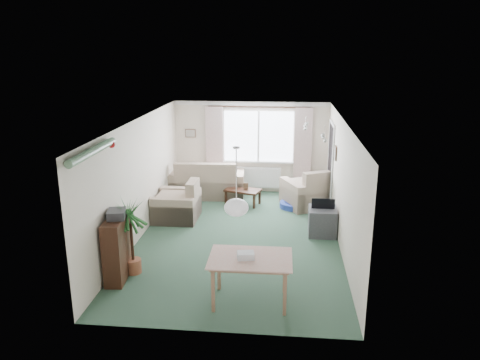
# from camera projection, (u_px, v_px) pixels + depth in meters

# --- Properties ---
(ground) EXTENTS (6.50, 6.50, 0.00)m
(ground) POSITION_uv_depth(u_px,v_px,m) (239.00, 238.00, 9.51)
(ground) COLOR #2C4A38
(window) EXTENTS (1.80, 0.03, 1.30)m
(window) POSITION_uv_depth(u_px,v_px,m) (259.00, 136.00, 12.16)
(window) COLOR white
(curtain_rod) EXTENTS (2.60, 0.03, 0.03)m
(curtain_rod) POSITION_uv_depth(u_px,v_px,m) (259.00, 107.00, 11.87)
(curtain_rod) COLOR black
(curtain_left) EXTENTS (0.45, 0.08, 2.00)m
(curtain_left) POSITION_uv_depth(u_px,v_px,m) (214.00, 145.00, 12.24)
(curtain_left) COLOR beige
(curtain_right) EXTENTS (0.45, 0.08, 2.00)m
(curtain_right) POSITION_uv_depth(u_px,v_px,m) (303.00, 147.00, 12.02)
(curtain_right) COLOR beige
(radiator) EXTENTS (1.20, 0.10, 0.55)m
(radiator) POSITION_uv_depth(u_px,v_px,m) (258.00, 177.00, 12.43)
(radiator) COLOR white
(doorway) EXTENTS (0.03, 0.95, 2.00)m
(doorway) POSITION_uv_depth(u_px,v_px,m) (330.00, 166.00, 11.15)
(doorway) COLOR black
(pendant_lamp) EXTENTS (0.36, 0.36, 0.36)m
(pendant_lamp) POSITION_uv_depth(u_px,v_px,m) (236.00, 207.00, 6.88)
(pendant_lamp) COLOR white
(tinsel_garland) EXTENTS (1.60, 1.60, 0.12)m
(tinsel_garland) POSITION_uv_depth(u_px,v_px,m) (93.00, 151.00, 6.86)
(tinsel_garland) COLOR #196626
(bauble_cluster_a) EXTENTS (0.20, 0.20, 0.20)m
(bauble_cluster_a) POSITION_uv_depth(u_px,v_px,m) (306.00, 124.00, 9.63)
(bauble_cluster_a) COLOR silver
(bauble_cluster_b) EXTENTS (0.20, 0.20, 0.20)m
(bauble_cluster_b) POSITION_uv_depth(u_px,v_px,m) (325.00, 135.00, 8.46)
(bauble_cluster_b) COLOR silver
(wall_picture_back) EXTENTS (0.28, 0.03, 0.22)m
(wall_picture_back) POSITION_uv_depth(u_px,v_px,m) (190.00, 133.00, 12.32)
(wall_picture_back) COLOR brown
(wall_picture_right) EXTENTS (0.03, 0.24, 0.30)m
(wall_picture_right) POSITION_uv_depth(u_px,v_px,m) (336.00, 153.00, 10.04)
(wall_picture_right) COLOR brown
(sofa) EXTENTS (1.97, 1.13, 0.96)m
(sofa) POSITION_uv_depth(u_px,v_px,m) (207.00, 178.00, 12.11)
(sofa) COLOR tan
(sofa) RESTS_ON ground
(armchair_corner) EXTENTS (1.40, 1.38, 0.96)m
(armchair_corner) POSITION_uv_depth(u_px,v_px,m) (308.00, 187.00, 11.31)
(armchair_corner) COLOR beige
(armchair_corner) RESTS_ON ground
(armchair_left) EXTENTS (0.96, 1.02, 0.90)m
(armchair_left) POSITION_uv_depth(u_px,v_px,m) (176.00, 200.00, 10.46)
(armchair_left) COLOR #BFB790
(armchair_left) RESTS_ON ground
(coffee_table) EXTENTS (0.95, 0.71, 0.38)m
(coffee_table) POSITION_uv_depth(u_px,v_px,m) (243.00, 197.00, 11.51)
(coffee_table) COLOR black
(coffee_table) RESTS_ON ground
(photo_frame) EXTENTS (0.12, 0.03, 0.16)m
(photo_frame) POSITION_uv_depth(u_px,v_px,m) (246.00, 186.00, 11.45)
(photo_frame) COLOR brown
(photo_frame) RESTS_ON coffee_table
(bookshelf) EXTENTS (0.36, 0.89, 1.07)m
(bookshelf) POSITION_uv_depth(u_px,v_px,m) (118.00, 248.00, 7.78)
(bookshelf) COLOR black
(bookshelf) RESTS_ON ground
(hifi_box) EXTENTS (0.35, 0.40, 0.14)m
(hifi_box) POSITION_uv_depth(u_px,v_px,m) (116.00, 214.00, 7.60)
(hifi_box) COLOR #313135
(hifi_box) RESTS_ON bookshelf
(houseplant) EXTENTS (0.72, 0.72, 1.33)m
(houseplant) POSITION_uv_depth(u_px,v_px,m) (132.00, 237.00, 7.89)
(houseplant) COLOR #205D32
(houseplant) RESTS_ON ground
(dining_table) EXTENTS (1.15, 0.77, 0.71)m
(dining_table) POSITION_uv_depth(u_px,v_px,m) (250.00, 280.00, 7.07)
(dining_table) COLOR tan
(dining_table) RESTS_ON ground
(gift_box) EXTENTS (0.28, 0.22, 0.12)m
(gift_box) POSITION_uv_depth(u_px,v_px,m) (246.00, 256.00, 6.92)
(gift_box) COLOR silver
(gift_box) RESTS_ON dining_table
(tv_cube) EXTENTS (0.57, 0.63, 0.56)m
(tv_cube) POSITION_uv_depth(u_px,v_px,m) (322.00, 221.00, 9.65)
(tv_cube) COLOR #3A3A3F
(tv_cube) RESTS_ON ground
(pet_bed) EXTENTS (0.69, 0.69, 0.13)m
(pet_bed) POSITION_uv_depth(u_px,v_px,m) (294.00, 205.00, 11.30)
(pet_bed) COLOR navy
(pet_bed) RESTS_ON ground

